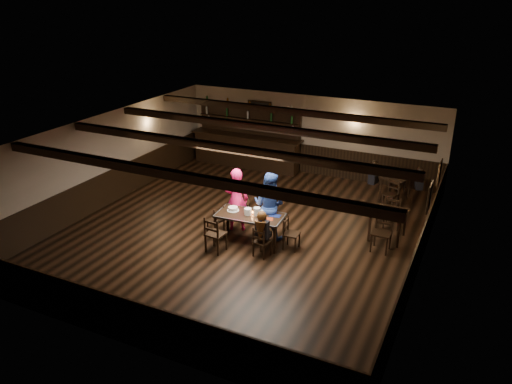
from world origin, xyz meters
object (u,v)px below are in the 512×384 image
at_px(chair_near_right, 260,240).
at_px(cake, 233,209).
at_px(chair_near_left, 214,232).
at_px(woman_pink, 236,199).
at_px(bar_counter, 247,146).
at_px(man_blue, 269,205).
at_px(dining_table, 250,217).

distance_m(chair_near_right, cake, 1.30).
height_order(chair_near_left, woman_pink, woman_pink).
bearing_deg(chair_near_left, bar_counter, 109.20).
xyz_separation_m(chair_near_right, bar_counter, (-3.23, 5.80, 0.28)).
bearing_deg(man_blue, chair_near_left, 59.29).
relative_size(cake, bar_counter, 0.07).
distance_m(chair_near_left, bar_counter, 6.43).
xyz_separation_m(dining_table, chair_near_left, (-0.55, -0.88, -0.14)).
bearing_deg(chair_near_right, dining_table, 133.24).
xyz_separation_m(dining_table, woman_pink, (-0.63, 0.48, 0.18)).
bearing_deg(chair_near_right, chair_near_left, -166.45).
bearing_deg(woman_pink, chair_near_left, 69.58).
bearing_deg(dining_table, woman_pink, 142.85).
xyz_separation_m(dining_table, chair_near_right, (0.57, -0.61, -0.23)).
height_order(woman_pink, cake, woman_pink).
distance_m(dining_table, chair_near_right, 0.87).
bearing_deg(dining_table, chair_near_right, -46.76).
xyz_separation_m(chair_near_left, man_blue, (0.86, 1.35, 0.34)).
relative_size(dining_table, woman_pink, 1.01).
relative_size(chair_near_left, cake, 3.02).
distance_m(dining_table, cake, 0.52).
bearing_deg(bar_counter, dining_table, -62.84).
bearing_deg(woman_pink, cake, 82.53).
xyz_separation_m(chair_near_right, cake, (-1.07, 0.65, 0.34)).
relative_size(man_blue, bar_counter, 0.43).
relative_size(chair_near_left, woman_pink, 0.54).
distance_m(chair_near_left, woman_pink, 1.40).
distance_m(chair_near_left, man_blue, 1.64).
bearing_deg(man_blue, bar_counter, -55.93).
bearing_deg(chair_near_left, cake, 87.09).
distance_m(woman_pink, bar_counter, 5.13).
distance_m(chair_near_right, woman_pink, 1.68).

